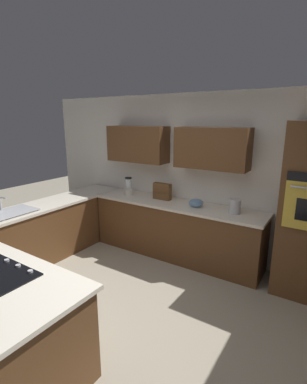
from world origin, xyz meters
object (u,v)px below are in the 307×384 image
Objects in this scene: blender at (129,187)px; mixing_bowl at (196,203)px; spice_rack at (162,191)px; sink_unit at (9,212)px; kettle at (235,206)px.

blender is 1.44× the size of mixing_bowl.
spice_rack is (-0.65, -0.07, 0.00)m from blender.
mixing_bowl is at bearing -139.78° from sink_unit.
blender reaches higher than kettle.
spice_rack is at bearing -127.99° from sink_unit.
blender is at bearing -113.89° from sink_unit.
spice_rack is at bearing -173.70° from blender.
mixing_bowl is 0.66m from spice_rack.
blender is at bearing 0.00° from mixing_bowl.
sink_unit is 3.19× the size of mixing_bowl.
spice_rack reaches higher than mixing_bowl.
spice_rack is (-1.43, -1.83, 0.12)m from sink_unit.
kettle is at bearing -180.00° from blender.
mixing_bowl is at bearing 0.00° from kettle.
sink_unit is 2.32m from spice_rack.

